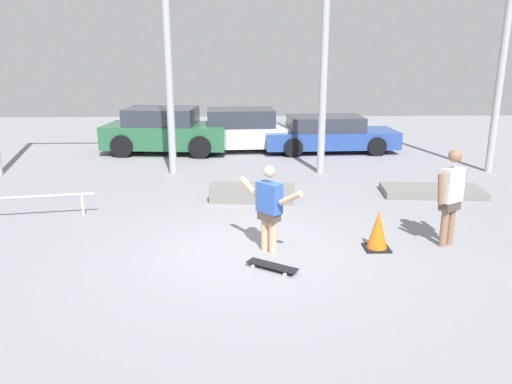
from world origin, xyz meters
name	(u,v)px	position (x,y,z in m)	size (l,w,h in m)	color
ground_plane	(251,251)	(0.00, 0.00, 0.00)	(36.00, 36.00, 0.00)	gray
skateboarder	(269,206)	(0.29, -0.03, 0.81)	(1.01, 1.08, 1.49)	#DBAD89
skateboard	(272,266)	(0.30, -0.76, 0.06)	(0.81, 0.64, 0.08)	black
grind_box	(252,193)	(0.08, 2.86, 0.20)	(1.88, 0.46, 0.40)	slate
manual_pad	(432,191)	(4.34, 3.33, 0.08)	(2.29, 1.04, 0.16)	slate
grind_rail	(19,201)	(-4.61, 1.82, 0.38)	(2.89, 0.54, 0.48)	#B7BABF
canopy_support_left	(73,34)	(-4.41, 5.58, 3.68)	(4.94, 0.20, 6.17)	#A5A8AD
canopy_support_right	(416,34)	(4.41, 5.58, 3.68)	(4.94, 0.20, 6.17)	#A5A8AD
parked_car_green	(166,131)	(-2.65, 8.63, 0.72)	(4.19, 2.32, 1.48)	#28603D
parked_car_white	(244,131)	(-0.06, 8.88, 0.68)	(4.10, 2.09, 1.40)	white
parked_car_blue	(328,134)	(2.76, 8.62, 0.58)	(4.45, 2.01, 1.19)	#284793
bystander	(451,194)	(3.40, 0.17, 0.93)	(0.69, 0.48, 1.70)	#8C664C
traffic_cone	(378,230)	(2.15, 0.03, 0.34)	(0.43, 0.43, 0.69)	black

